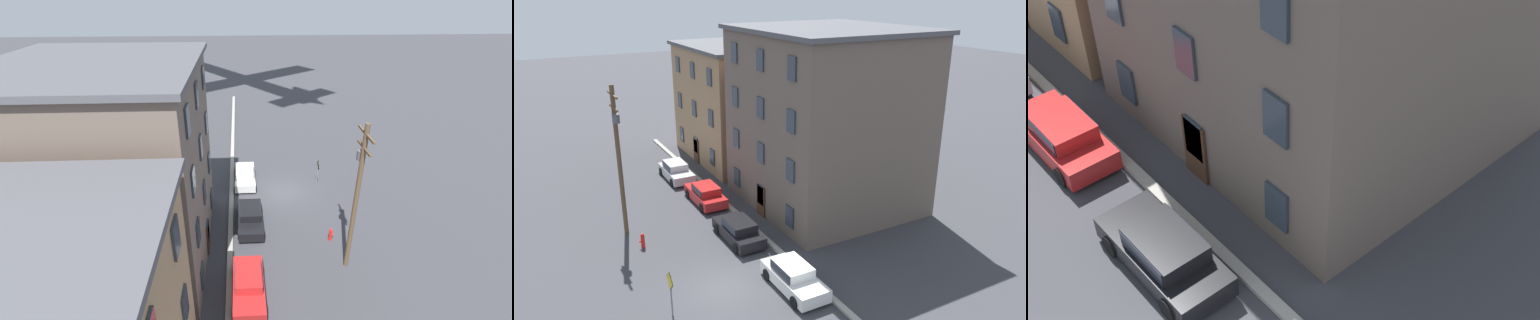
# 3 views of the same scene
# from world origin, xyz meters

# --- Properties ---
(ground_plane) EXTENTS (200.00, 200.00, 0.00)m
(ground_plane) POSITION_xyz_m (0.00, 0.00, 0.00)
(ground_plane) COLOR #38383D
(kerb_strip) EXTENTS (56.00, 0.36, 0.16)m
(kerb_strip) POSITION_xyz_m (0.00, 4.50, 0.08)
(kerb_strip) COLOR #9E998E
(kerb_strip) RESTS_ON ground_plane
(apartment_midblock) EXTENTS (12.19, 11.02, 12.70)m
(apartment_midblock) POSITION_xyz_m (-7.00, 11.25, 6.36)
(apartment_midblock) COLOR #66564C
(apartment_midblock) RESTS_ON ground_plane
(car_red) EXTENTS (4.40, 1.92, 1.43)m
(car_red) POSITION_xyz_m (-10.87, 3.35, 0.75)
(car_red) COLOR #B21E1E
(car_red) RESTS_ON ground_plane
(car_black) EXTENTS (4.40, 1.92, 1.43)m
(car_black) POSITION_xyz_m (-4.43, 3.02, 0.75)
(car_black) COLOR black
(car_black) RESTS_ON ground_plane
(car_white) EXTENTS (4.40, 1.92, 1.43)m
(car_white) POSITION_xyz_m (1.75, 3.31, 0.75)
(car_white) COLOR silver
(car_white) RESTS_ON ground_plane
(caution_sign) EXTENTS (1.01, 0.08, 2.50)m
(caution_sign) POSITION_xyz_m (0.94, -3.14, 1.67)
(caution_sign) COLOR slate
(caution_sign) RESTS_ON ground_plane
(utility_pole) EXTENTS (2.40, 0.44, 9.78)m
(utility_pole) POSITION_xyz_m (-8.88, -3.00, 5.48)
(utility_pole) COLOR brown
(utility_pole) RESTS_ON ground_plane
(fire_hydrant) EXTENTS (0.24, 0.34, 0.96)m
(fire_hydrant) POSITION_xyz_m (-6.46, -2.57, 0.48)
(fire_hydrant) COLOR red
(fire_hydrant) RESTS_ON ground_plane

